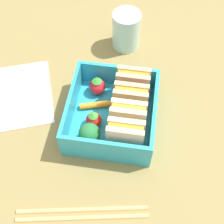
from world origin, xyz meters
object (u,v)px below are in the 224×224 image
object	(u,v)px
carrot_stick_far_left	(95,105)
chopstick_pair	(82,213)
strawberry_left	(97,86)
strawberry_far_left	(94,120)
broccoli_floret	(89,134)
drinking_glass	(127,30)
sandwich_center_right	(125,136)
sandwich_center	(128,117)
folded_napkin	(25,94)
sandwich_center_left	(130,100)
sandwich_left	(133,84)

from	to	relation	value
carrot_stick_far_left	chopstick_pair	bearing A→B (deg)	4.13
strawberry_left	strawberry_far_left	size ratio (longest dim) A/B	1.07
broccoli_floret	drinking_glass	xyz separation A→B (cm)	(-23.64, 2.94, 0.24)
sandwich_center_right	strawberry_far_left	size ratio (longest dim) A/B	1.92
sandwich_center	chopstick_pair	distance (cm)	15.79
carrot_stick_far_left	broccoli_floret	xyz separation A→B (cm)	(6.68, 0.40, 1.76)
broccoli_floret	chopstick_pair	world-z (taller)	broccoli_floret
strawberry_left	folded_napkin	xyz separation A→B (cm)	(1.68, -13.03, -2.56)
sandwich_center	carrot_stick_far_left	distance (cm)	7.26
sandwich_center_left	strawberry_far_left	size ratio (longest dim) A/B	1.92
carrot_stick_far_left	chopstick_pair	distance (cm)	17.96
sandwich_center	folded_napkin	distance (cm)	20.19
broccoli_floret	folded_napkin	size ratio (longest dim) A/B	0.29
strawberry_left	drinking_glass	size ratio (longest dim) A/B	0.46
sandwich_center_right	folded_napkin	world-z (taller)	sandwich_center_right
sandwich_center_right	strawberry_far_left	world-z (taller)	sandwich_center_right
sandwich_left	sandwich_center_left	size ratio (longest dim) A/B	1.00
carrot_stick_far_left	chopstick_pair	world-z (taller)	carrot_stick_far_left
strawberry_left	sandwich_center_left	bearing A→B (deg)	62.10
sandwich_center_right	broccoli_floret	distance (cm)	5.59
sandwich_center_left	sandwich_center_right	xyz separation A→B (cm)	(6.73, 0.00, 0.00)
strawberry_left	drinking_glass	bearing A→B (deg)	165.56
sandwich_center	broccoli_floret	bearing A→B (deg)	-58.56
sandwich_left	chopstick_pair	distance (cm)	22.15
strawberry_far_left	drinking_glass	distance (cm)	20.73
chopstick_pair	folded_napkin	bearing A→B (deg)	-143.34
strawberry_far_left	chopstick_pair	xyz separation A→B (cm)	(14.32, 0.86, -2.29)
carrot_stick_far_left	broccoli_floret	distance (cm)	6.92
chopstick_pair	strawberry_left	bearing A→B (deg)	-176.02
sandwich_center	carrot_stick_far_left	world-z (taller)	sandwich_center
sandwich_center	strawberry_far_left	size ratio (longest dim) A/B	1.92
chopstick_pair	sandwich_center_right	bearing A→B (deg)	157.48
sandwich_left	strawberry_left	bearing A→B (deg)	-88.81
carrot_stick_far_left	chopstick_pair	size ratio (longest dim) A/B	0.28
drinking_glass	folded_napkin	bearing A→B (deg)	-47.17
sandwich_center_left	drinking_glass	world-z (taller)	same
chopstick_pair	strawberry_far_left	bearing A→B (deg)	-176.57
sandwich_center_right	broccoli_floret	world-z (taller)	sandwich_center_right
sandwich_left	sandwich_center_left	world-z (taller)	same
sandwich_left	sandwich_center_right	size ratio (longest dim) A/B	1.00
strawberry_left	chopstick_pair	world-z (taller)	strawberry_left
strawberry_far_left	broccoli_floret	distance (cm)	3.26
sandwich_left	broccoli_floret	distance (cm)	11.56
chopstick_pair	sandwich_center_left	bearing A→B (deg)	165.48
strawberry_far_left	chopstick_pair	bearing A→B (deg)	3.43
sandwich_left	strawberry_left	size ratio (longest dim) A/B	1.79
sandwich_center_left	sandwich_center	distance (cm)	3.36
sandwich_center_right	chopstick_pair	xyz separation A→B (cm)	(11.20, -4.64, -3.95)
folded_napkin	broccoli_floret	bearing A→B (deg)	58.60
strawberry_left	broccoli_floret	xyz separation A→B (cm)	(9.98, 0.58, 0.74)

